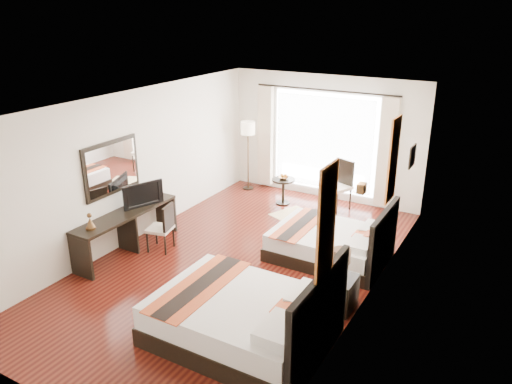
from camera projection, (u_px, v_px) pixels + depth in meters
The scene contains 29 objects.
floor at pixel (238, 264), 8.62m from camera, with size 4.50×7.50×0.01m, color #330C09.
ceiling at pixel (235, 103), 7.63m from camera, with size 4.50×7.50×0.02m, color white.
wall_headboard at pixel (371, 215), 7.08m from camera, with size 0.01×7.50×2.80m, color silver.
wall_desk at pixel (133, 167), 9.16m from camera, with size 0.01×7.50×2.80m, color silver.
wall_window at pixel (325, 138), 11.16m from camera, with size 4.50×0.01×2.80m, color silver.
wall_entry at pixel (43, 299), 5.08m from camera, with size 4.50×0.01×2.80m, color silver.
window_glass at pixel (324, 142), 11.19m from camera, with size 2.40×0.02×2.20m, color white.
sheer_curtain at pixel (323, 143), 11.14m from camera, with size 2.30×0.02×2.10m, color white.
drape_left at pixel (265, 136), 11.78m from camera, with size 0.35×0.14×2.35m, color beige.
drape_right at pixel (387, 153), 10.44m from camera, with size 0.35×0.14×2.35m, color beige.
art_panel_near at pixel (327, 222), 5.51m from camera, with size 0.03×0.50×1.35m, color #9C2D16.
art_panel_far at pixel (393, 160), 7.72m from camera, with size 0.03×0.50×1.35m, color #9C2D16.
wall_sconce at pixel (362, 188), 6.62m from camera, with size 0.10×0.14×0.14m, color #4E341B.
mirror_frame at pixel (111, 168), 8.65m from camera, with size 0.04×1.25×0.95m, color black.
mirror_glass at pixel (112, 168), 8.64m from camera, with size 0.01×1.12×0.82m, color white.
bed_near at pixel (245, 318), 6.58m from camera, with size 2.28×1.78×1.29m.
bed_far at pixel (333, 243), 8.73m from camera, with size 1.95×1.52×1.10m.
nightstand at pixel (340, 293), 7.30m from camera, with size 0.42×0.52×0.50m, color black.
table_lamp at pixel (341, 258), 7.18m from camera, with size 0.27×0.27×0.42m.
vase at pixel (341, 277), 7.08m from camera, with size 0.14×0.14×0.15m, color black.
console_desk at pixel (127, 232), 8.96m from camera, with size 0.50×2.20×0.76m, color black.
television at pixel (141, 193), 9.07m from camera, with size 0.78×0.10×0.45m, color black.
bronze_figurine at pixel (90, 222), 8.13m from camera, with size 0.16×0.16×0.25m, color #4E341B, non-canonical shape.
desk_chair at pixel (161, 236), 9.04m from camera, with size 0.50×0.50×0.89m.
floor_lamp at pixel (248, 133), 11.63m from camera, with size 0.33×0.33×1.66m.
side_table at pixel (283, 191), 11.13m from camera, with size 0.51×0.51×0.58m, color black.
fruit_bowl at pixel (284, 178), 11.00m from camera, with size 0.22×0.22×0.05m, color #433018.
window_chair at pixel (337, 194), 10.85m from camera, with size 0.65×0.65×1.08m.
jute_rug at pixel (301, 219), 10.42m from camera, with size 1.19×0.81×0.01m, color tan.
Camera 1 is at (4.05, -6.46, 4.21)m, focal length 35.00 mm.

